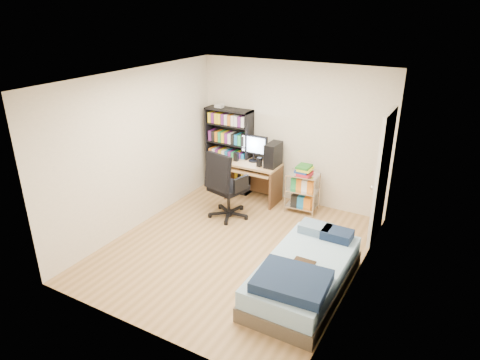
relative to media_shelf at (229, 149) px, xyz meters
The scene contains 7 objects.
room 2.23m from the media_shelf, 57.05° to the right, with size 3.58×4.08×2.58m.
media_shelf is the anchor object (origin of this frame).
computer_desk 0.76m from the media_shelf, 11.87° to the right, with size 0.95×0.55×1.20m.
office_chair 1.26m from the media_shelf, 61.69° to the right, with size 0.84×0.84×1.17m.
wire_cart 1.62m from the media_shelf, ahead, with size 0.55×0.41×0.85m.
bed 3.41m from the media_shelf, 43.22° to the right, with size 0.95×1.91×0.54m.
door 2.96m from the media_shelf, ahead, with size 0.12×0.80×2.00m.
Camera 1 is at (2.76, -4.75, 3.40)m, focal length 32.00 mm.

